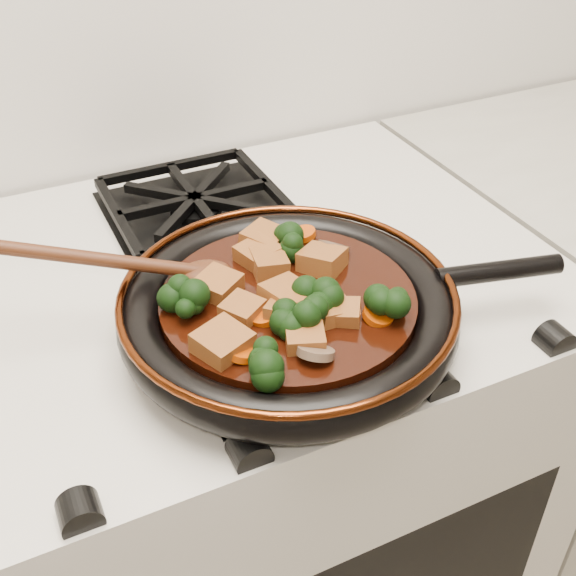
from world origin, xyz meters
name	(u,v)px	position (x,y,z in m)	size (l,w,h in m)	color
stove	(247,498)	(0.00, 1.69, 0.45)	(0.76, 0.60, 0.90)	beige
burner_grate_front	(284,323)	(0.00, 1.55, 0.91)	(0.23, 0.23, 0.03)	black
burner_grate_back	(195,205)	(0.00, 1.83, 0.91)	(0.23, 0.23, 0.03)	black
skillet	(290,308)	(0.00, 1.54, 0.94)	(0.47, 0.35, 0.05)	black
braising_sauce	(288,304)	(0.00, 1.54, 0.95)	(0.26, 0.26, 0.02)	black
tofu_cube_0	(322,261)	(0.05, 1.57, 0.97)	(0.04, 0.04, 0.02)	brown
tofu_cube_1	(269,264)	(0.00, 1.59, 0.97)	(0.04, 0.04, 0.02)	brown
tofu_cube_2	(242,310)	(-0.06, 1.53, 0.97)	(0.03, 0.04, 0.02)	brown
tofu_cube_3	(258,255)	(0.00, 1.61, 0.97)	(0.04, 0.04, 0.02)	brown
tofu_cube_4	(334,312)	(0.02, 1.49, 0.97)	(0.03, 0.03, 0.02)	brown
tofu_cube_5	(342,314)	(0.03, 1.48, 0.97)	(0.04, 0.03, 0.02)	brown
tofu_cube_6	(265,240)	(0.02, 1.63, 0.97)	(0.04, 0.05, 0.02)	brown
tofu_cube_7	(292,312)	(-0.01, 1.50, 0.97)	(0.04, 0.04, 0.02)	brown
tofu_cube_8	(218,286)	(-0.06, 1.57, 0.97)	(0.04, 0.04, 0.02)	brown
tofu_cube_9	(222,343)	(-0.09, 1.49, 0.97)	(0.04, 0.05, 0.02)	brown
tofu_cube_10	(305,339)	(-0.02, 1.46, 0.97)	(0.04, 0.03, 0.02)	brown
tofu_cube_11	(289,298)	(-0.01, 1.53, 0.97)	(0.04, 0.05, 0.02)	brown
broccoli_floret_0	(315,319)	(0.00, 1.48, 0.97)	(0.06, 0.06, 0.05)	black
broccoli_floret_1	(283,247)	(0.03, 1.61, 0.97)	(0.06, 0.06, 0.05)	black
broccoli_floret_2	(273,364)	(-0.06, 1.44, 0.97)	(0.06, 0.06, 0.05)	black
broccoli_floret_3	(184,303)	(-0.11, 1.56, 0.97)	(0.06, 0.06, 0.06)	black
broccoli_floret_4	(388,304)	(0.07, 1.47, 0.97)	(0.06, 0.06, 0.06)	black
broccoli_floret_5	(296,319)	(-0.02, 1.49, 0.97)	(0.06, 0.06, 0.05)	black
broccoli_floret_6	(314,302)	(0.01, 1.51, 0.97)	(0.06, 0.06, 0.05)	black
carrot_coin_0	(241,353)	(-0.08, 1.47, 0.96)	(0.03, 0.03, 0.01)	#B73D05
carrot_coin_1	(264,315)	(-0.04, 1.51, 0.96)	(0.03, 0.03, 0.01)	#B73D05
carrot_coin_2	(345,314)	(0.03, 1.48, 0.96)	(0.03, 0.03, 0.01)	#B73D05
carrot_coin_3	(378,315)	(0.06, 1.47, 0.96)	(0.03, 0.03, 0.01)	#B73D05
carrot_coin_4	(303,234)	(0.06, 1.63, 0.96)	(0.03, 0.03, 0.01)	#B73D05
mushroom_slice_0	(382,307)	(0.07, 1.47, 0.97)	(0.03, 0.03, 0.01)	brown
mushroom_slice_1	(315,352)	(-0.02, 1.44, 0.97)	(0.03, 0.03, 0.01)	brown
mushroom_slice_2	(333,247)	(0.08, 1.59, 0.97)	(0.04, 0.04, 0.01)	brown
mushroom_slice_3	(383,300)	(0.08, 1.48, 0.97)	(0.03, 0.03, 0.01)	brown
wooden_spoon	(140,264)	(-0.13, 1.63, 0.98)	(0.15, 0.07, 0.24)	#46200F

